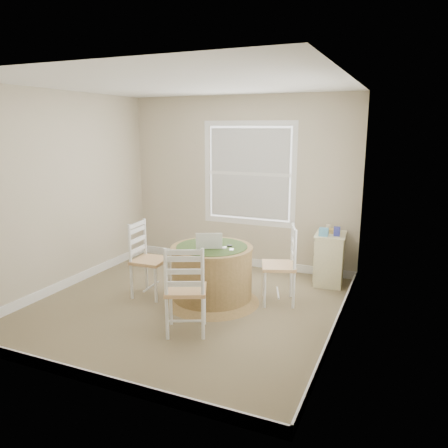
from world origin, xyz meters
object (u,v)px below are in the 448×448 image
at_px(chair_near, 186,289).
at_px(corner_chest, 329,259).
at_px(chair_left, 150,260).
at_px(laptop, 209,245).
at_px(chair_right, 279,266).
at_px(round_table, 212,272).

xyz_separation_m(chair_near, corner_chest, (1.12, 2.10, -0.12)).
relative_size(chair_left, laptop, 2.40).
relative_size(chair_right, laptop, 2.40).
xyz_separation_m(chair_left, chair_right, (1.57, 0.44, 0.00)).
relative_size(chair_left, chair_right, 1.00).
distance_m(chair_left, chair_near, 1.16).
height_order(chair_right, laptop, chair_right).
distance_m(chair_left, laptop, 0.85).
distance_m(round_table, chair_right, 0.82).
relative_size(round_table, chair_near, 1.24).
bearing_deg(round_table, laptop, -115.63).
bearing_deg(chair_right, laptop, -83.71).
distance_m(round_table, corner_chest, 1.74).
xyz_separation_m(round_table, chair_left, (-0.81, -0.12, 0.08)).
height_order(chair_left, chair_right, same).
relative_size(chair_near, corner_chest, 1.34).
distance_m(chair_left, chair_right, 1.63).
xyz_separation_m(round_table, laptop, (-0.01, -0.06, 0.35)).
distance_m(round_table, chair_left, 0.83).
bearing_deg(chair_left, corner_chest, -58.84).
relative_size(chair_left, chair_near, 1.00).
relative_size(laptop, corner_chest, 0.56).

